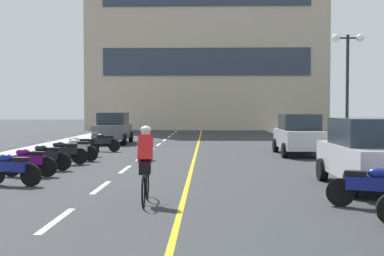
# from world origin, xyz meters

# --- Properties ---
(ground_plane) EXTENTS (140.00, 140.00, 0.00)m
(ground_plane) POSITION_xyz_m (0.00, 21.00, 0.00)
(ground_plane) COLOR #2D3033
(curb_left) EXTENTS (2.40, 72.00, 0.12)m
(curb_left) POSITION_xyz_m (-7.20, 24.00, 0.06)
(curb_left) COLOR #A8A8A3
(curb_left) RESTS_ON ground
(curb_right) EXTENTS (2.40, 72.00, 0.12)m
(curb_right) POSITION_xyz_m (7.20, 24.00, 0.06)
(curb_right) COLOR #A8A8A3
(curb_right) RESTS_ON ground
(lane_dash_1) EXTENTS (0.14, 2.20, 0.01)m
(lane_dash_1) POSITION_xyz_m (-2.00, 6.00, 0.00)
(lane_dash_1) COLOR silver
(lane_dash_1) RESTS_ON ground
(lane_dash_2) EXTENTS (0.14, 2.20, 0.01)m
(lane_dash_2) POSITION_xyz_m (-2.00, 10.00, 0.00)
(lane_dash_2) COLOR silver
(lane_dash_2) RESTS_ON ground
(lane_dash_3) EXTENTS (0.14, 2.20, 0.01)m
(lane_dash_3) POSITION_xyz_m (-2.00, 14.00, 0.00)
(lane_dash_3) COLOR silver
(lane_dash_3) RESTS_ON ground
(lane_dash_4) EXTENTS (0.14, 2.20, 0.01)m
(lane_dash_4) POSITION_xyz_m (-2.00, 18.00, 0.00)
(lane_dash_4) COLOR silver
(lane_dash_4) RESTS_ON ground
(lane_dash_5) EXTENTS (0.14, 2.20, 0.01)m
(lane_dash_5) POSITION_xyz_m (-2.00, 22.00, 0.00)
(lane_dash_5) COLOR silver
(lane_dash_5) RESTS_ON ground
(lane_dash_6) EXTENTS (0.14, 2.20, 0.01)m
(lane_dash_6) POSITION_xyz_m (-2.00, 26.00, 0.00)
(lane_dash_6) COLOR silver
(lane_dash_6) RESTS_ON ground
(lane_dash_7) EXTENTS (0.14, 2.20, 0.01)m
(lane_dash_7) POSITION_xyz_m (-2.00, 30.00, 0.00)
(lane_dash_7) COLOR silver
(lane_dash_7) RESTS_ON ground
(lane_dash_8) EXTENTS (0.14, 2.20, 0.01)m
(lane_dash_8) POSITION_xyz_m (-2.00, 34.00, 0.00)
(lane_dash_8) COLOR silver
(lane_dash_8) RESTS_ON ground
(lane_dash_9) EXTENTS (0.14, 2.20, 0.01)m
(lane_dash_9) POSITION_xyz_m (-2.00, 38.00, 0.00)
(lane_dash_9) COLOR silver
(lane_dash_9) RESTS_ON ground
(lane_dash_10) EXTENTS (0.14, 2.20, 0.01)m
(lane_dash_10) POSITION_xyz_m (-2.00, 42.00, 0.00)
(lane_dash_10) COLOR silver
(lane_dash_10) RESTS_ON ground
(lane_dash_11) EXTENTS (0.14, 2.20, 0.01)m
(lane_dash_11) POSITION_xyz_m (-2.00, 46.00, 0.00)
(lane_dash_11) COLOR silver
(lane_dash_11) RESTS_ON ground
(centre_line_yellow) EXTENTS (0.12, 66.00, 0.01)m
(centre_line_yellow) POSITION_xyz_m (0.25, 24.00, 0.00)
(centre_line_yellow) COLOR gold
(centre_line_yellow) RESTS_ON ground
(office_building) EXTENTS (23.00, 9.22, 21.39)m
(office_building) POSITION_xyz_m (0.67, 49.55, 10.69)
(office_building) COLOR #BCAD93
(office_building) RESTS_ON ground
(street_lamp_mid) EXTENTS (1.46, 0.36, 5.32)m
(street_lamp_mid) POSITION_xyz_m (7.16, 20.36, 3.99)
(street_lamp_mid) COLOR black
(street_lamp_mid) RESTS_ON curb_right
(parked_car_near) EXTENTS (1.98, 4.23, 1.82)m
(parked_car_near) POSITION_xyz_m (4.96, 10.06, 0.92)
(parked_car_near) COLOR black
(parked_car_near) RESTS_ON ground
(parked_car_mid) EXTENTS (1.95, 4.21, 1.82)m
(parked_car_mid) POSITION_xyz_m (4.87, 19.65, 0.92)
(parked_car_mid) COLOR black
(parked_car_mid) RESTS_ON ground
(parked_car_far) EXTENTS (1.97, 4.22, 1.82)m
(parked_car_far) POSITION_xyz_m (-4.75, 26.81, 0.92)
(parked_car_far) COLOR black
(parked_car_far) RESTS_ON ground
(motorcycle_2) EXTENTS (1.65, 0.78, 0.92)m
(motorcycle_2) POSITION_xyz_m (4.15, 7.35, 0.47)
(motorcycle_2) COLOR black
(motorcycle_2) RESTS_ON ground
(motorcycle_3) EXTENTS (1.68, 0.65, 0.92)m
(motorcycle_3) POSITION_xyz_m (-4.45, 10.23, 0.47)
(motorcycle_3) COLOR black
(motorcycle_3) RESTS_ON ground
(motorcycle_4) EXTENTS (1.70, 0.60, 0.92)m
(motorcycle_4) POSITION_xyz_m (-4.61, 12.01, 0.47)
(motorcycle_4) COLOR black
(motorcycle_4) RESTS_ON ground
(motorcycle_5) EXTENTS (1.70, 0.60, 0.92)m
(motorcycle_5) POSITION_xyz_m (-4.58, 13.61, 0.47)
(motorcycle_5) COLOR black
(motorcycle_5) RESTS_ON ground
(motorcycle_6) EXTENTS (1.65, 0.77, 0.92)m
(motorcycle_6) POSITION_xyz_m (-4.47, 15.34, 0.47)
(motorcycle_6) COLOR black
(motorcycle_6) RESTS_ON ground
(motorcycle_7) EXTENTS (1.65, 0.77, 0.92)m
(motorcycle_7) POSITION_xyz_m (-4.31, 16.82, 0.47)
(motorcycle_7) COLOR black
(motorcycle_7) RESTS_ON ground
(motorcycle_8) EXTENTS (1.66, 0.75, 0.92)m
(motorcycle_8) POSITION_xyz_m (-4.68, 18.34, 0.47)
(motorcycle_8) COLOR black
(motorcycle_8) RESTS_ON ground
(motorcycle_9) EXTENTS (1.65, 0.77, 0.92)m
(motorcycle_9) POSITION_xyz_m (-4.18, 21.20, 0.47)
(motorcycle_9) COLOR black
(motorcycle_9) RESTS_ON ground
(cyclist_rider) EXTENTS (0.42, 1.77, 1.71)m
(cyclist_rider) POSITION_xyz_m (-0.56, 7.82, 0.89)
(cyclist_rider) COLOR black
(cyclist_rider) RESTS_ON ground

